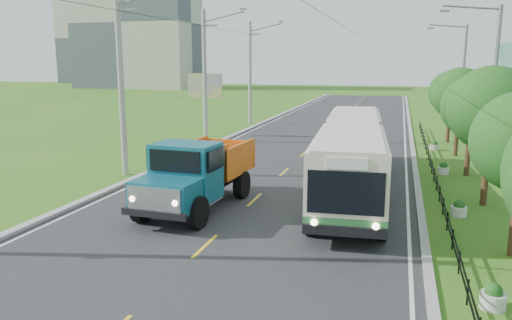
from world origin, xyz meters
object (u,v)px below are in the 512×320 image
at_px(planter_far, 434,146).
at_px(tree_fifth, 460,98).
at_px(tree_back, 451,95).
at_px(billboard_right, 504,75).
at_px(pole_mid, 205,76).
at_px(streetlight_mid, 491,86).
at_px(tree_fourth, 472,110).
at_px(streetlight_far, 461,78).
at_px(tree_third, 492,113).
at_px(planter_near, 459,209).
at_px(pole_far, 250,73).
at_px(bus, 352,150).
at_px(billboard_left, 205,90).
at_px(planter_front, 493,298).
at_px(dump_truck, 197,170).
at_px(planter_mid, 443,169).
at_px(pole_near, 122,82).

bearing_deg(planter_far, tree_fifth, -55.95).
relative_size(tree_fifth, tree_back, 1.05).
relative_size(planter_far, billboard_right, 0.09).
distance_m(pole_mid, streetlight_mid, 20.16).
bearing_deg(tree_fourth, streetlight_far, 86.75).
bearing_deg(streetlight_far, tree_third, -92.27).
distance_m(tree_back, planter_far, 5.48).
bearing_deg(planter_near, streetlight_mid, 75.68).
distance_m(pole_far, billboard_right, 24.33).
bearing_deg(tree_back, tree_fifth, -90.00).
bearing_deg(bus, pole_far, 113.19).
bearing_deg(billboard_left, planter_far, -6.31).
bearing_deg(billboard_left, planter_front, -55.16).
height_order(streetlight_far, billboard_left, streetlight_far).
height_order(tree_third, tree_fifth, tree_third).
distance_m(pole_far, streetlight_mid, 26.80).
height_order(bus, dump_truck, bus).
distance_m(streetlight_far, dump_truck, 27.19).
bearing_deg(planter_near, billboard_right, 75.20).
bearing_deg(pole_far, planter_mid, -48.41).
bearing_deg(dump_truck, pole_mid, 114.11).
xyz_separation_m(pole_near, tree_back, (18.12, 17.14, -1.44)).
bearing_deg(tree_fifth, planter_mid, -101.56).
distance_m(pole_mid, tree_fifth, 18.18).
height_order(pole_far, tree_third, pole_far).
distance_m(pole_near, tree_fourth, 18.89).
distance_m(pole_far, planter_near, 32.19).
distance_m(tree_third, billboard_left, 25.02).
distance_m(pole_far, planter_front, 39.15).
xyz_separation_m(streetlight_mid, dump_truck, (-12.62, -9.86, -3.23)).
height_order(tree_fourth, bus, tree_fourth).
bearing_deg(billboard_right, pole_far, 147.70).
height_order(planter_near, billboard_right, billboard_right).
height_order(pole_near, tree_third, pole_near).
bearing_deg(billboard_right, tree_third, -101.64).
bearing_deg(bus, tree_third, -13.02).
xyz_separation_m(tree_fourth, planter_mid, (-1.26, -0.14, -3.30)).
height_order(tree_back, planter_far, tree_back).
bearing_deg(pole_near, bus, 0.37).
height_order(tree_third, billboard_right, billboard_right).
relative_size(planter_far, dump_truck, 0.09).
relative_size(tree_third, streetlight_mid, 0.66).
xyz_separation_m(planter_near, billboard_left, (-18.10, 18.00, 3.58)).
bearing_deg(pole_near, pole_far, 90.00).
distance_m(tree_fourth, bus, 7.91).
relative_size(pole_mid, bus, 0.59).
height_order(pole_far, planter_mid, pole_far).
relative_size(tree_third, planter_mid, 8.96).
relative_size(pole_near, tree_back, 1.82).
xyz_separation_m(tree_third, tree_back, (-0.00, 18.00, -0.33)).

